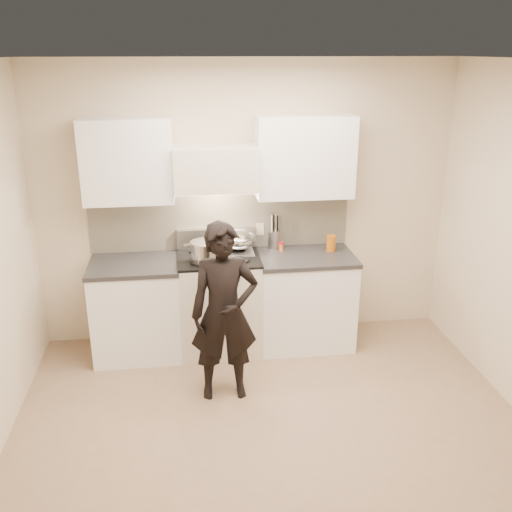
{
  "coord_description": "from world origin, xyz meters",
  "views": [
    {
      "loc": [
        -0.61,
        -3.57,
        2.76
      ],
      "look_at": [
        0.0,
        1.05,
        1.07
      ],
      "focal_mm": 40.0,
      "sensor_mm": 36.0,
      "label": 1
    }
  ],
  "objects_px": {
    "counter_right": "(304,299)",
    "person": "(224,313)",
    "stove": "(220,302)",
    "wok": "(238,240)",
    "utensil_crock": "(274,238)"
  },
  "relations": [
    {
      "from": "counter_right",
      "to": "person",
      "type": "distance_m",
      "value": 1.21
    },
    {
      "from": "wok",
      "to": "utensil_crock",
      "type": "xyz_separation_m",
      "value": [
        0.37,
        0.1,
        -0.02
      ]
    },
    {
      "from": "stove",
      "to": "utensil_crock",
      "type": "bearing_deg",
      "value": 23.43
    },
    {
      "from": "counter_right",
      "to": "wok",
      "type": "bearing_deg",
      "value": 167.09
    },
    {
      "from": "wok",
      "to": "person",
      "type": "distance_m",
      "value": 1.03
    },
    {
      "from": "wok",
      "to": "person",
      "type": "xyz_separation_m",
      "value": [
        -0.21,
        -0.96,
        -0.29
      ]
    },
    {
      "from": "stove",
      "to": "wok",
      "type": "relative_size",
      "value": 2.39
    },
    {
      "from": "counter_right",
      "to": "person",
      "type": "xyz_separation_m",
      "value": [
        -0.84,
        -0.82,
        0.29
      ]
    },
    {
      "from": "counter_right",
      "to": "wok",
      "type": "relative_size",
      "value": 2.29
    },
    {
      "from": "stove",
      "to": "utensil_crock",
      "type": "relative_size",
      "value": 2.87
    },
    {
      "from": "stove",
      "to": "wok",
      "type": "xyz_separation_m",
      "value": [
        0.2,
        0.14,
        0.57
      ]
    },
    {
      "from": "wok",
      "to": "utensil_crock",
      "type": "height_order",
      "value": "utensil_crock"
    },
    {
      "from": "utensil_crock",
      "to": "person",
      "type": "relative_size",
      "value": 0.22
    },
    {
      "from": "wok",
      "to": "counter_right",
      "type": "bearing_deg",
      "value": -12.91
    },
    {
      "from": "stove",
      "to": "wok",
      "type": "bearing_deg",
      "value": 35.91
    }
  ]
}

